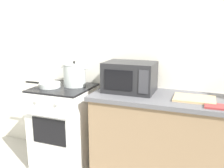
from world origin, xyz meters
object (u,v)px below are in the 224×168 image
microwave (130,77)px  oven_mitt (216,106)px  stock_pot (75,75)px  stove (65,126)px  cutting_board (194,99)px  frying_pan (49,85)px

microwave → oven_mitt: size_ratio=2.78×
stock_pot → microwave: (0.64, -0.01, 0.02)m
stock_pot → stove: bearing=-137.2°
stock_pot → cutting_board: bearing=-4.0°
frying_pan → microwave: (0.87, 0.14, 0.12)m
frying_pan → oven_mitt: 1.68m
microwave → oven_mitt: 0.86m
stock_pot → microwave: size_ratio=0.67×
stock_pot → microwave: microwave is taller
microwave → oven_mitt: microwave is taller
stock_pot → cutting_board: 1.28m
stock_pot → frying_pan: 0.30m
oven_mitt → stove: bearing=174.1°
stove → cutting_board: bearing=0.0°
stock_pot → oven_mitt: bearing=-9.8°
stove → oven_mitt: 1.62m
frying_pan → oven_mitt: size_ratio=2.39×
cutting_board → oven_mitt: cutting_board is taller
microwave → cutting_board: bearing=-7.0°
stove → stock_pot: bearing=42.8°
frying_pan → oven_mitt: bearing=-3.3°
stove → stock_pot: size_ratio=2.75×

